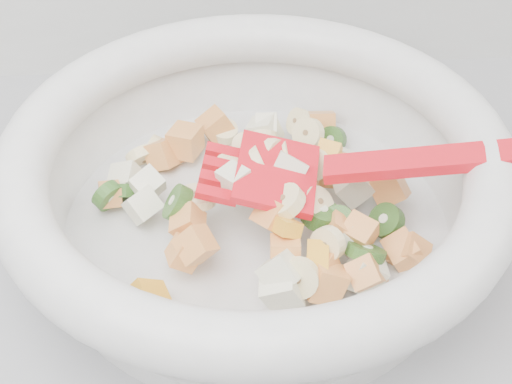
{
  "coord_description": "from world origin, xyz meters",
  "views": [
    {
      "loc": [
        -0.17,
        1.07,
        1.32
      ],
      "look_at": [
        -0.14,
        1.49,
        0.95
      ],
      "focal_mm": 55.0,
      "sensor_mm": 36.0,
      "label": 1
    }
  ],
  "objects": [
    {
      "name": "mixing_bowl",
      "position": [
        -0.14,
        1.49,
        0.96
      ],
      "size": [
        0.44,
        0.36,
        0.12
      ],
      "color": "silver",
      "rests_on": "counter"
    }
  ]
}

